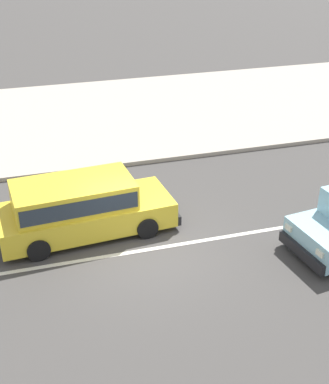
% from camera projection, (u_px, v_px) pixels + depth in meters
% --- Properties ---
extents(ground_plane, '(160.00, 160.00, 0.00)m').
position_uv_depth(ground_plane, '(142.00, 251.00, 14.07)').
color(ground_plane, '#423F3D').
extents(lane_centre_stripe, '(50.40, 0.14, 0.01)m').
position_uv_depth(lane_centre_stripe, '(142.00, 251.00, 14.07)').
color(lane_centre_stripe, silver).
rests_on(lane_centre_stripe, ground).
extents(kerb_strip, '(68.00, 10.00, 0.15)m').
position_uv_depth(kerb_strip, '(83.00, 119.00, 22.62)').
color(kerb_strip, '#ADA393').
rests_on(kerb_strip, ground).
extents(minivan_yellow_4, '(4.96, 2.25, 1.56)m').
position_uv_depth(minivan_yellow_4, '(81.00, 206.00, 14.48)').
color(minivan_yellow_4, yellow).
rests_on(minivan_yellow_4, ground).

